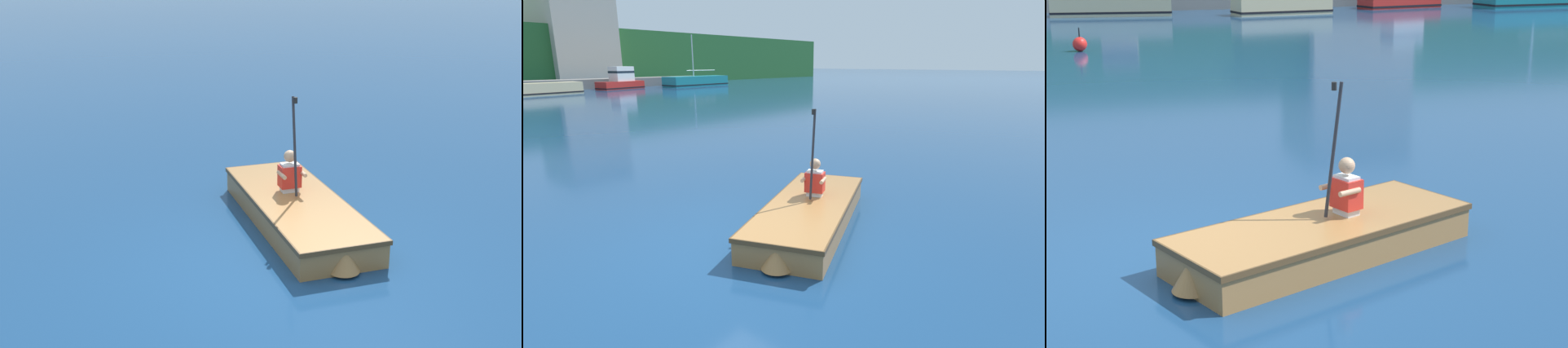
% 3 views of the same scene
% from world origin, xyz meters
% --- Properties ---
extents(ground_plane, '(300.00, 300.00, 0.00)m').
position_xyz_m(ground_plane, '(0.00, 0.00, 0.00)').
color(ground_plane, navy).
extents(rowboat_foreground, '(3.41, 2.24, 0.37)m').
position_xyz_m(rowboat_foreground, '(1.31, -0.25, 0.21)').
color(rowboat_foreground, '#A3703D').
rests_on(rowboat_foreground, ground).
extents(person_paddler, '(0.43, 0.43, 1.38)m').
position_xyz_m(person_paddler, '(1.63, -0.12, 0.65)').
color(person_paddler, silver).
rests_on(person_paddler, rowboat_foreground).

